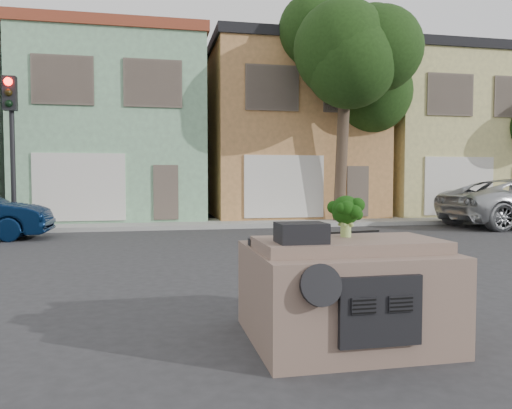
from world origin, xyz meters
name	(u,v)px	position (x,y,z in m)	size (l,w,h in m)	color
ground_plane	(276,283)	(0.00, 0.00, 0.00)	(120.00, 120.00, 0.00)	#303033
sidewalk	(208,223)	(0.00, 10.50, 0.07)	(40.00, 3.00, 0.15)	gray
townhouse_mint	(117,132)	(-3.50, 14.50, 3.77)	(7.20, 8.20, 7.55)	#7FB087
townhouse_tan	(284,135)	(4.00, 14.50, 3.77)	(7.20, 8.20, 7.55)	#B7804B
townhouse_beige	(430,138)	(11.50, 14.50, 3.77)	(7.20, 8.20, 7.55)	#C8BE77
traffic_signal	(12,154)	(-6.50, 9.50, 2.55)	(0.40, 0.40, 5.10)	black
tree_near	(342,112)	(5.00, 9.80, 4.25)	(4.40, 4.00, 8.50)	#1A3510
car_dashboard	(342,288)	(0.00, -3.00, 0.56)	(2.00, 1.80, 1.12)	#735A4D
instrument_hump	(301,233)	(-0.58, -3.35, 1.22)	(0.48, 0.38, 0.20)	black
wiper_arm	(353,232)	(0.28, -2.62, 1.13)	(0.70, 0.03, 0.02)	black
broccoli	(346,216)	(0.04, -2.97, 1.35)	(0.38, 0.38, 0.46)	black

